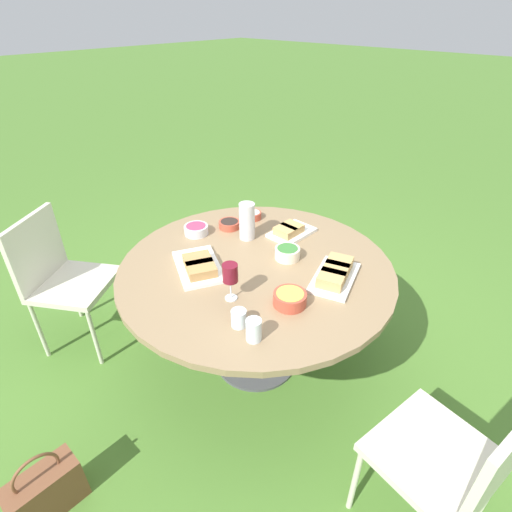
# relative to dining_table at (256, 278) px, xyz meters

# --- Properties ---
(ground_plane) EXTENTS (40.00, 40.00, 0.00)m
(ground_plane) POSITION_rel_dining_table_xyz_m (0.00, 0.00, -0.64)
(ground_plane) COLOR #4C7A2D
(dining_table) EXTENTS (1.48, 1.48, 0.72)m
(dining_table) POSITION_rel_dining_table_xyz_m (0.00, 0.00, 0.00)
(dining_table) COLOR #4C4C51
(dining_table) RESTS_ON ground_plane
(chair_near_left) EXTENTS (0.60, 0.59, 0.89)m
(chair_near_left) POSITION_rel_dining_table_xyz_m (0.66, -1.03, -0.11)
(chair_near_left) COLOR beige
(chair_near_left) RESTS_ON ground_plane
(chair_near_right) EXTENTS (0.51, 0.49, 0.89)m
(chair_near_right) POSITION_rel_dining_table_xyz_m (0.21, 1.20, -0.11)
(chair_near_right) COLOR beige
(chair_near_right) RESTS_ON ground_plane
(water_pitcher) EXTENTS (0.10, 0.09, 0.22)m
(water_pitcher) POSITION_rel_dining_table_xyz_m (-0.18, -0.24, 0.20)
(water_pitcher) COLOR silver
(water_pitcher) RESTS_ON dining_table
(wine_glass) EXTENTS (0.07, 0.07, 0.19)m
(wine_glass) POSITION_rel_dining_table_xyz_m (0.29, 0.11, 0.23)
(wine_glass) COLOR silver
(wine_glass) RESTS_ON dining_table
(platter_bread_main) EXTENTS (0.39, 0.29, 0.08)m
(platter_bread_main) POSITION_rel_dining_table_xyz_m (-0.18, 0.38, 0.12)
(platter_bread_main) COLOR white
(platter_bread_main) RESTS_ON dining_table
(platter_charcuterie) EXTENTS (0.36, 0.42, 0.07)m
(platter_charcuterie) POSITION_rel_dining_table_xyz_m (0.24, -0.19, 0.11)
(platter_charcuterie) COLOR white
(platter_charcuterie) RESTS_ON dining_table
(platter_sandwich_side) EXTENTS (0.28, 0.19, 0.07)m
(platter_sandwich_side) POSITION_rel_dining_table_xyz_m (-0.39, -0.08, 0.11)
(platter_sandwich_side) COLOR white
(platter_sandwich_side) RESTS_ON dining_table
(bowl_fries) EXTENTS (0.16, 0.16, 0.06)m
(bowl_fries) POSITION_rel_dining_table_xyz_m (0.13, 0.34, 0.12)
(bowl_fries) COLOR #B74733
(bowl_fries) RESTS_ON dining_table
(bowl_salad) EXTENTS (0.14, 0.14, 0.07)m
(bowl_salad) POSITION_rel_dining_table_xyz_m (-0.17, 0.08, 0.12)
(bowl_salad) COLOR beige
(bowl_salad) RESTS_ON dining_table
(bowl_olives) EXTENTS (0.13, 0.13, 0.04)m
(bowl_olives) POSITION_rel_dining_table_xyz_m (-0.20, -0.42, 0.11)
(bowl_olives) COLOR #B74733
(bowl_olives) RESTS_ON dining_table
(bowl_dip_red) EXTENTS (0.15, 0.15, 0.06)m
(bowl_dip_red) POSITION_rel_dining_table_xyz_m (-0.01, -0.51, 0.12)
(bowl_dip_red) COLOR silver
(bowl_dip_red) RESTS_ON dining_table
(bowl_dip_cream) EXTENTS (0.12, 0.12, 0.05)m
(bowl_dip_cream) POSITION_rel_dining_table_xyz_m (-0.39, -0.40, 0.11)
(bowl_dip_cream) COLOR #B74733
(bowl_dip_cream) RESTS_ON dining_table
(cup_water_near) EXTENTS (0.07, 0.07, 0.08)m
(cup_water_near) POSITION_rel_dining_table_xyz_m (0.40, 0.27, 0.13)
(cup_water_near) COLOR silver
(cup_water_near) RESTS_ON dining_table
(cup_water_far) EXTENTS (0.07, 0.07, 0.10)m
(cup_water_far) POSITION_rel_dining_table_xyz_m (0.42, 0.37, 0.14)
(cup_water_far) COLOR silver
(cup_water_far) RESTS_ON dining_table
(handbag) EXTENTS (0.30, 0.14, 0.37)m
(handbag) POSITION_rel_dining_table_xyz_m (1.27, -0.07, -0.51)
(handbag) COLOR brown
(handbag) RESTS_ON ground_plane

